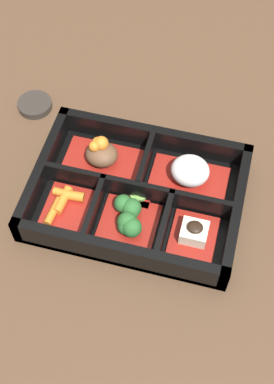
% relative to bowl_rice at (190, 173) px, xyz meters
% --- Properties ---
extents(ground_plane, '(3.00, 3.00, 0.00)m').
position_rel_bowl_rice_xyz_m(ground_plane, '(-0.07, -0.05, -0.03)').
color(ground_plane, '#4C3523').
extents(bento_base, '(0.31, 0.22, 0.01)m').
position_rel_bowl_rice_xyz_m(bento_base, '(-0.07, -0.05, -0.03)').
color(bento_base, black).
rests_on(bento_base, ground_plane).
extents(bento_rim, '(0.31, 0.22, 0.05)m').
position_rel_bowl_rice_xyz_m(bento_rim, '(-0.07, -0.05, -0.01)').
color(bento_rim, black).
rests_on(bento_rim, ground_plane).
extents(bowl_stew, '(0.12, 0.07, 0.05)m').
position_rel_bowl_rice_xyz_m(bowl_stew, '(-0.14, 0.00, -0.00)').
color(bowl_stew, maroon).
rests_on(bowl_stew, bento_base).
extents(bowl_rice, '(0.12, 0.07, 0.05)m').
position_rel_bowl_rice_xyz_m(bowl_rice, '(0.00, 0.00, 0.00)').
color(bowl_rice, maroon).
rests_on(bowl_rice, bento_base).
extents(bowl_carrots, '(0.07, 0.08, 0.02)m').
position_rel_bowl_rice_xyz_m(bowl_carrots, '(-0.17, -0.09, -0.01)').
color(bowl_carrots, maroon).
rests_on(bowl_carrots, bento_base).
extents(bowl_greens, '(0.08, 0.08, 0.03)m').
position_rel_bowl_rice_xyz_m(bowl_greens, '(-0.07, -0.10, -0.01)').
color(bowl_greens, maroon).
rests_on(bowl_greens, bento_base).
extents(bowl_tofu, '(0.07, 0.08, 0.04)m').
position_rel_bowl_rice_xyz_m(bowl_tofu, '(0.03, -0.10, -0.01)').
color(bowl_tofu, maroon).
rests_on(bowl_tofu, bento_base).
extents(bowl_pickles, '(0.04, 0.04, 0.01)m').
position_rel_bowl_rice_xyz_m(bowl_pickles, '(-0.06, -0.05, -0.02)').
color(bowl_pickles, maroon).
rests_on(bowl_pickles, bento_base).
extents(sauce_dish, '(0.06, 0.06, 0.01)m').
position_rel_bowl_rice_xyz_m(sauce_dish, '(-0.28, 0.09, -0.02)').
color(sauce_dish, '#2D2823').
rests_on(sauce_dish, ground_plane).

